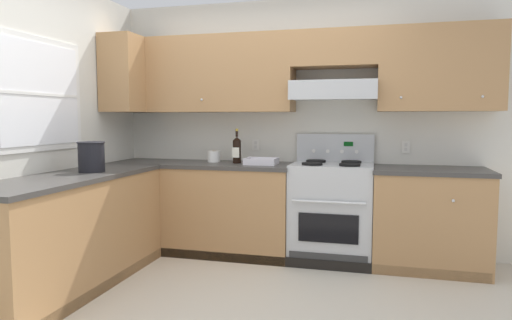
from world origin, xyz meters
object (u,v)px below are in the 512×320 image
object	(u,v)px
bucket	(91,156)
wine_bottle	(237,149)
bowl	(261,162)
stove	(331,211)
paper_towel_roll	(214,156)

from	to	relation	value
bucket	wine_bottle	bearing A→B (deg)	47.25
wine_bottle	bowl	distance (m)	0.29
stove	wine_bottle	xyz separation A→B (m)	(-0.94, 0.02, 0.57)
wine_bottle	bucket	size ratio (longest dim) A/B	1.36
bowl	bucket	distance (m)	1.56
stove	paper_towel_roll	distance (m)	1.31
bucket	paper_towel_roll	distance (m)	1.30
stove	bowl	distance (m)	0.82
stove	wine_bottle	bearing A→B (deg)	178.65
stove	bucket	size ratio (longest dim) A/B	4.74
wine_bottle	bowl	xyz separation A→B (m)	(0.26, -0.06, -0.12)
bowl	wine_bottle	bearing A→B (deg)	168.17
wine_bottle	bucket	bearing A→B (deg)	-132.75
bucket	paper_towel_roll	world-z (taller)	bucket
stove	bowl	world-z (taller)	stove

